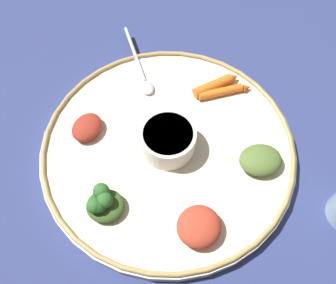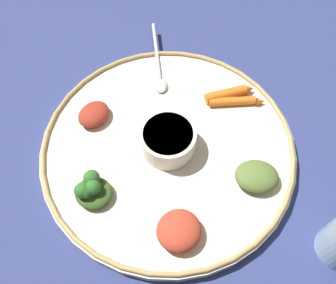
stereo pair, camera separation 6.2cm
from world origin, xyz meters
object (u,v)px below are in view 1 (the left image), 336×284
(spoon, at_px, (141,70))
(greens_pile, at_px, (102,202))
(center_bowl, at_px, (168,139))
(carrot_near_spoon, at_px, (225,92))
(carrot_outer, at_px, (216,85))

(spoon, relative_size, greens_pile, 2.01)
(center_bowl, xyz_separation_m, greens_pile, (-0.01, -0.15, -0.00))
(greens_pile, bearing_deg, carrot_near_spoon, 87.57)
(center_bowl, xyz_separation_m, carrot_outer, (-0.02, 0.15, -0.01))
(spoon, bearing_deg, greens_pile, -59.10)
(spoon, relative_size, carrot_near_spoon, 1.79)
(spoon, distance_m, greens_pile, 0.27)
(center_bowl, height_order, greens_pile, center_bowl)
(center_bowl, bearing_deg, carrot_near_spoon, 87.13)
(greens_pile, bearing_deg, carrot_outer, 92.05)
(spoon, bearing_deg, carrot_near_spoon, 21.45)
(greens_pile, distance_m, carrot_near_spoon, 0.30)
(carrot_near_spoon, bearing_deg, greens_pile, -92.43)
(center_bowl, distance_m, carrot_near_spoon, 0.15)
(spoon, height_order, greens_pile, greens_pile)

